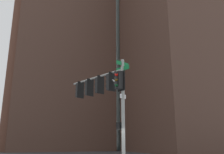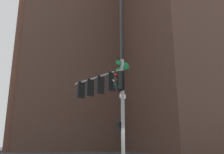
% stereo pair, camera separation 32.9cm
% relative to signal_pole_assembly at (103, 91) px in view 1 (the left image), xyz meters
% --- Properties ---
extents(signal_pole_assembly, '(2.26, 5.11, 6.46)m').
position_rel_signal_pole_assembly_xyz_m(signal_pole_assembly, '(0.00, 0.00, 0.00)').
color(signal_pole_assembly, gray).
rests_on(signal_pole_assembly, ground_plane).
extents(building_brick_nearside, '(19.42, 19.60, 50.25)m').
position_rel_signal_pole_assembly_xyz_m(building_brick_nearside, '(26.89, 25.79, 20.30)').
color(building_brick_nearside, '#4C3328').
rests_on(building_brick_nearside, ground_plane).
extents(building_brick_midblock, '(21.47, 16.10, 41.00)m').
position_rel_signal_pole_assembly_xyz_m(building_brick_midblock, '(3.67, 46.99, 15.68)').
color(building_brick_midblock, brown).
rests_on(building_brick_midblock, ground_plane).
extents(building_glass_tower, '(24.57, 31.09, 71.27)m').
position_rel_signal_pole_assembly_xyz_m(building_glass_tower, '(32.38, 49.05, 30.81)').
color(building_glass_tower, '#9EC6C1').
rests_on(building_glass_tower, ground_plane).
extents(building_brick_farside, '(22.24, 14.82, 54.97)m').
position_rel_signal_pole_assembly_xyz_m(building_brick_farside, '(5.48, 43.75, 22.66)').
color(building_brick_farside, '#4C3328').
rests_on(building_brick_farside, ground_plane).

